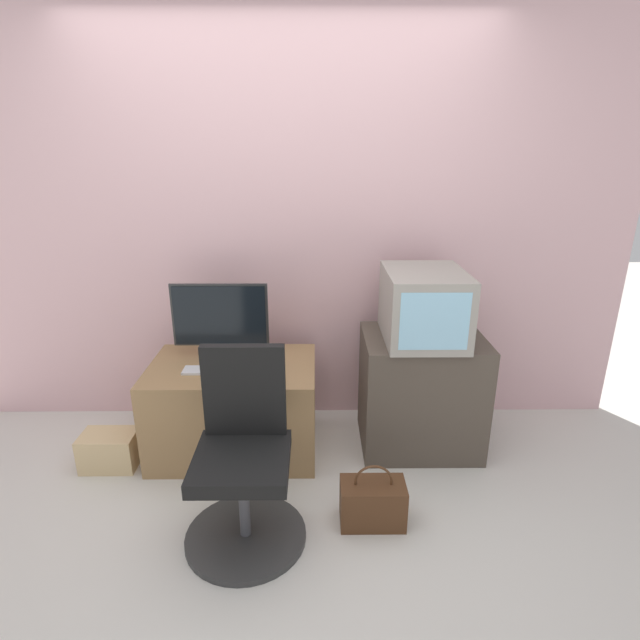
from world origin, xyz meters
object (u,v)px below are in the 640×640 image
Objects in this scene: office_chair at (244,467)px; keyboard at (216,370)px; main_monitor at (220,320)px; crt_tv at (424,306)px; cardboard_box_lower at (110,450)px; mouse at (261,370)px; handbag at (373,502)px.

keyboard is at bearing 110.35° from office_chair.
office_chair is (0.23, -0.83, -0.43)m from main_monitor.
main_monitor reaches higher than keyboard.
cardboard_box_lower is (-1.81, -0.20, -0.81)m from crt_tv.
mouse is 0.64m from office_chair.
cardboard_box_lower is (-0.63, -0.10, -0.46)m from keyboard.
mouse is 0.07× the size of office_chair.
office_chair is 1.05m from cardboard_box_lower.
cardboard_box_lower is at bearing -171.25° from keyboard.
office_chair is 2.95× the size of cardboard_box_lower.
crt_tv is at bearing 63.62° from handbag.
keyboard is at bearing 175.28° from mouse.
crt_tv reaches higher than office_chair.
main_monitor is at bearing 137.54° from handbag.
office_chair reaches higher than cardboard_box_lower.
mouse is at bearing -40.84° from main_monitor.
main_monitor is at bearing 139.16° from mouse.
keyboard is 0.26m from mouse.
main_monitor is 8.83× the size of mouse.
mouse is at bearing 87.71° from office_chair.
crt_tv is (0.92, 0.13, 0.34)m from mouse.
office_chair reaches higher than handbag.
keyboard is 0.70m from office_chair.
mouse is 0.93m from handbag.
crt_tv is at bearing 5.16° from keyboard.
keyboard is (-0.00, -0.20, -0.23)m from main_monitor.
office_chair is 2.77× the size of handbag.
cardboard_box_lower is (-0.86, 0.53, -0.26)m from office_chair.
crt_tv is at bearing 6.42° from cardboard_box_lower.
main_monitor reaches higher than office_chair.
keyboard is 1.19× the size of cardboard_box_lower.
keyboard is 0.79m from cardboard_box_lower.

